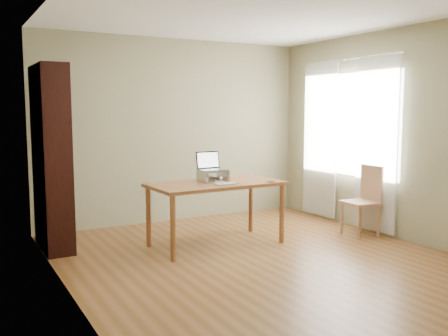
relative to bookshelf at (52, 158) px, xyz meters
The scene contains 10 objects.
room 2.43m from the bookshelf, 39.52° to the right, with size 4.04×4.54×2.64m.
bookshelf is the anchor object (origin of this frame).
curtains 3.83m from the bookshelf, 11.30° to the right, with size 0.03×1.90×2.25m.
desk 1.92m from the bookshelf, 24.84° to the right, with size 1.60×0.84×0.75m.
laptop_stand 1.86m from the bookshelf, 22.58° to the right, with size 0.32×0.25×0.13m.
laptop 1.83m from the bookshelf, 21.01° to the right, with size 0.32×0.27×0.22m.
keyboard 2.02m from the bookshelf, 30.40° to the right, with size 0.27×0.13×0.02m.
coaster 2.55m from the bookshelf, 25.22° to the right, with size 0.10×0.10×0.01m, color #502A1B.
cat 1.85m from the bookshelf, 21.77° to the right, with size 0.23×0.47×0.14m.
chair 3.85m from the bookshelf, 19.87° to the right, with size 0.41×0.41×0.89m.
Camera 1 is at (-2.86, -4.36, 1.60)m, focal length 40.00 mm.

